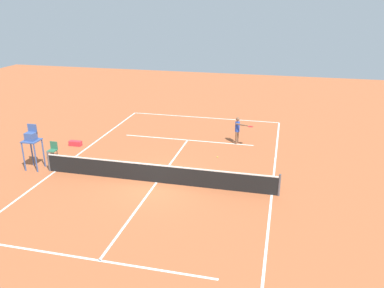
{
  "coord_description": "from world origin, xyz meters",
  "views": [
    {
      "loc": [
        -5.72,
        16.37,
        8.48
      ],
      "look_at": [
        -0.93,
        -3.55,
        0.8
      ],
      "focal_mm": 36.56,
      "sensor_mm": 36.0,
      "label": 1
    }
  ],
  "objects_px": {
    "player_serving": "(238,128)",
    "umpire_chair": "(32,140)",
    "equipment_bag": "(75,143)",
    "tennis_ball": "(217,157)",
    "courtside_chair_mid": "(53,149)"
  },
  "relations": [
    {
      "from": "player_serving",
      "to": "tennis_ball",
      "type": "distance_m",
      "value": 2.83
    },
    {
      "from": "umpire_chair",
      "to": "equipment_bag",
      "type": "height_order",
      "value": "umpire_chair"
    },
    {
      "from": "equipment_bag",
      "to": "player_serving",
      "type": "bearing_deg",
      "value": -164.49
    },
    {
      "from": "umpire_chair",
      "to": "equipment_bag",
      "type": "xyz_separation_m",
      "value": [
        -0.33,
        -3.59,
        -1.46
      ]
    },
    {
      "from": "tennis_ball",
      "to": "courtside_chair_mid",
      "type": "bearing_deg",
      "value": 13.89
    },
    {
      "from": "tennis_ball",
      "to": "courtside_chair_mid",
      "type": "height_order",
      "value": "courtside_chair_mid"
    },
    {
      "from": "player_serving",
      "to": "umpire_chair",
      "type": "xyz_separation_m",
      "value": [
        9.92,
        6.25,
        0.6
      ]
    },
    {
      "from": "courtside_chair_mid",
      "to": "equipment_bag",
      "type": "height_order",
      "value": "courtside_chair_mid"
    },
    {
      "from": "player_serving",
      "to": "equipment_bag",
      "type": "bearing_deg",
      "value": -53.59
    },
    {
      "from": "umpire_chair",
      "to": "courtside_chair_mid",
      "type": "xyz_separation_m",
      "value": [
        -0.14,
        -1.5,
        -1.07
      ]
    },
    {
      "from": "courtside_chair_mid",
      "to": "tennis_ball",
      "type": "bearing_deg",
      "value": -166.11
    },
    {
      "from": "player_serving",
      "to": "umpire_chair",
      "type": "relative_size",
      "value": 0.7
    },
    {
      "from": "tennis_ball",
      "to": "equipment_bag",
      "type": "distance_m",
      "value": 8.78
    },
    {
      "from": "umpire_chair",
      "to": "courtside_chair_mid",
      "type": "relative_size",
      "value": 2.54
    },
    {
      "from": "tennis_ball",
      "to": "equipment_bag",
      "type": "height_order",
      "value": "equipment_bag"
    }
  ]
}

